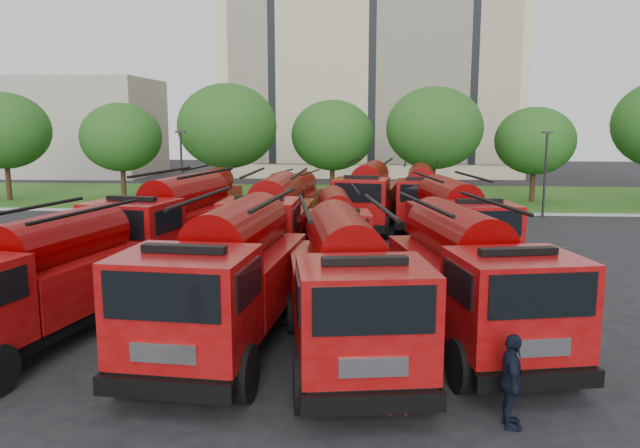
# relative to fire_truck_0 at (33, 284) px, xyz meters

# --- Properties ---
(ground) EXTENTS (140.00, 140.00, 0.00)m
(ground) POSITION_rel_fire_truck_0_xyz_m (7.15, 5.90, -1.68)
(ground) COLOR black
(ground) RESTS_ON ground
(lawn) EXTENTS (70.00, 16.00, 0.12)m
(lawn) POSITION_rel_fire_truck_0_xyz_m (7.15, 31.90, -1.62)
(lawn) COLOR #215215
(lawn) RESTS_ON ground
(curb) EXTENTS (70.00, 0.30, 0.14)m
(curb) POSITION_rel_fire_truck_0_xyz_m (7.15, 23.80, -1.61)
(curb) COLOR gray
(curb) RESTS_ON ground
(apartment_building) EXTENTS (30.00, 14.18, 25.00)m
(apartment_building) POSITION_rel_fire_truck_0_xyz_m (9.15, 53.83, 10.82)
(apartment_building) COLOR beige
(apartment_building) RESTS_ON ground
(side_building) EXTENTS (18.00, 12.00, 10.00)m
(side_building) POSITION_rel_fire_truck_0_xyz_m (-22.85, 49.90, 3.32)
(side_building) COLOR gray
(side_building) RESTS_ON ground
(tree_0) EXTENTS (6.30, 6.30, 7.70)m
(tree_0) POSITION_rel_fire_truck_0_xyz_m (-16.85, 27.90, 3.34)
(tree_0) COLOR #382314
(tree_0) RESTS_ON ground
(tree_1) EXTENTS (5.71, 5.71, 6.98)m
(tree_1) POSITION_rel_fire_truck_0_xyz_m (-8.85, 28.90, 2.87)
(tree_1) COLOR #382314
(tree_1) RESTS_ON ground
(tree_2) EXTENTS (6.72, 6.72, 8.22)m
(tree_2) POSITION_rel_fire_truck_0_xyz_m (-0.85, 27.40, 3.67)
(tree_2) COLOR #382314
(tree_2) RESTS_ON ground
(tree_3) EXTENTS (5.88, 5.88, 7.19)m
(tree_3) POSITION_rel_fire_truck_0_xyz_m (6.15, 29.90, 3.00)
(tree_3) COLOR #382314
(tree_3) RESTS_ON ground
(tree_4) EXTENTS (6.55, 6.55, 8.01)m
(tree_4) POSITION_rel_fire_truck_0_xyz_m (13.15, 28.40, 3.54)
(tree_4) COLOR #382314
(tree_4) RESTS_ON ground
(tree_5) EXTENTS (5.46, 5.46, 6.68)m
(tree_5) POSITION_rel_fire_truck_0_xyz_m (20.15, 29.40, 2.67)
(tree_5) COLOR #382314
(tree_5) RESTS_ON ground
(lamp_post_0) EXTENTS (0.60, 0.25, 5.11)m
(lamp_post_0) POSITION_rel_fire_truck_0_xyz_m (-2.85, 23.10, 1.22)
(lamp_post_0) COLOR black
(lamp_post_0) RESTS_ON ground
(lamp_post_1) EXTENTS (0.60, 0.25, 5.11)m
(lamp_post_1) POSITION_rel_fire_truck_0_xyz_m (19.15, 23.10, 1.22)
(lamp_post_1) COLOR black
(lamp_post_1) RESTS_ON ground
(fire_truck_0) EXTENTS (3.94, 7.69, 3.34)m
(fire_truck_0) POSITION_rel_fire_truck_0_xyz_m (0.00, 0.00, 0.00)
(fire_truck_0) COLOR black
(fire_truck_0) RESTS_ON ground
(fire_truck_1) EXTENTS (3.51, 8.20, 3.63)m
(fire_truck_1) POSITION_rel_fire_truck_0_xyz_m (4.88, 0.24, 0.15)
(fire_truck_1) COLOR black
(fire_truck_1) RESTS_ON ground
(fire_truck_2) EXTENTS (3.74, 7.98, 3.50)m
(fire_truck_2) POSITION_rel_fire_truck_0_xyz_m (7.97, -0.22, 0.08)
(fire_truck_2) COLOR black
(fire_truck_2) RESTS_ON ground
(fire_truck_3) EXTENTS (4.06, 7.98, 3.47)m
(fire_truck_3) POSITION_rel_fire_truck_0_xyz_m (11.11, 0.96, 0.07)
(fire_truck_3) COLOR black
(fire_truck_3) RESTS_ON ground
(fire_truck_4) EXTENTS (4.22, 8.34, 3.63)m
(fire_truck_4) POSITION_rel_fire_truck_0_xyz_m (1.01, 8.29, 0.15)
(fire_truck_4) COLOR black
(fire_truck_4) RESTS_ON ground
(fire_truck_5) EXTENTS (3.02, 7.83, 3.53)m
(fire_truck_5) POSITION_rel_fire_truck_0_xyz_m (4.73, 9.48, 0.10)
(fire_truck_5) COLOR black
(fire_truck_5) RESTS_ON ground
(fire_truck_6) EXTENTS (2.84, 6.64, 2.94)m
(fire_truck_6) POSITION_rel_fire_truck_0_xyz_m (7.29, 9.63, -0.20)
(fire_truck_6) COLOR black
(fire_truck_6) RESTS_ON ground
(fire_truck_7) EXTENTS (3.66, 7.77, 3.40)m
(fire_truck_7) POSITION_rel_fire_truck_0_xyz_m (12.04, 9.83, 0.03)
(fire_truck_7) COLOR black
(fire_truck_7) RESTS_ON ground
(fire_truck_8) EXTENTS (2.91, 6.91, 3.07)m
(fire_truck_8) POSITION_rel_fire_truck_0_xyz_m (-0.14, 18.12, -0.14)
(fire_truck_8) COLOR black
(fire_truck_8) RESTS_ON ground
(fire_truck_9) EXTENTS (3.23, 6.59, 2.88)m
(fire_truck_9) POSITION_rel_fire_truck_0_xyz_m (4.53, 18.21, -0.23)
(fire_truck_9) COLOR black
(fire_truck_9) RESTS_ON ground
(fire_truck_10) EXTENTS (3.62, 7.92, 3.48)m
(fire_truck_10) POSITION_rel_fire_truck_0_xyz_m (8.59, 18.25, 0.07)
(fire_truck_10) COLOR black
(fire_truck_10) RESTS_ON ground
(fire_truck_11) EXTENTS (3.12, 7.43, 3.30)m
(fire_truck_11) POSITION_rel_fire_truck_0_xyz_m (11.50, 19.14, -0.02)
(fire_truck_11) COLOR black
(fire_truck_11) RESTS_ON ground
(firefighter_0) EXTENTS (0.72, 0.58, 1.75)m
(firefighter_0) POSITION_rel_fire_truck_0_xyz_m (9.04, -3.05, -1.68)
(firefighter_0) COLOR #9D180C
(firefighter_0) RESTS_ON ground
(firefighter_2) EXTENTS (0.70, 1.12, 1.84)m
(firefighter_2) POSITION_rel_fire_truck_0_xyz_m (11.12, -3.49, -1.68)
(firefighter_2) COLOR black
(firefighter_2) RESTS_ON ground
(firefighter_3) EXTENTS (1.23, 0.83, 1.73)m
(firefighter_3) POSITION_rel_fire_truck_0_xyz_m (12.15, 2.39, -1.68)
(firefighter_3) COLOR black
(firefighter_3) RESTS_ON ground
(firefighter_4) EXTENTS (0.88, 1.01, 1.73)m
(firefighter_4) POSITION_rel_fire_truck_0_xyz_m (3.39, 5.57, -1.68)
(firefighter_4) COLOR black
(firefighter_4) RESTS_ON ground
(firefighter_5) EXTENTS (1.55, 1.21, 1.53)m
(firefighter_5) POSITION_rel_fire_truck_0_xyz_m (12.66, 9.56, -1.68)
(firefighter_5) COLOR #9D180C
(firefighter_5) RESTS_ON ground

